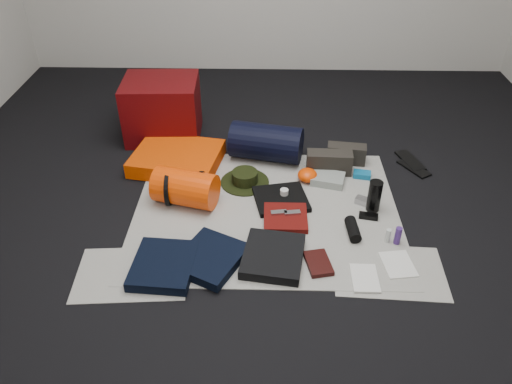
{
  "coord_description": "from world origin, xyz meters",
  "views": [
    {
      "loc": [
        -0.01,
        -2.4,
        1.88
      ],
      "look_at": [
        -0.06,
        0.06,
        0.1
      ],
      "focal_mm": 35.0,
      "sensor_mm": 36.0,
      "label": 1
    }
  ],
  "objects_px": {
    "navy_duffel": "(266,143)",
    "water_bottle": "(374,196)",
    "stuff_sack": "(185,188)",
    "paperback_book": "(318,263)",
    "sleeping_pad": "(177,158)",
    "compact_camera": "(363,201)",
    "red_cabinet": "(162,109)"
  },
  "relations": [
    {
      "from": "stuff_sack",
      "to": "paperback_book",
      "type": "relative_size",
      "value": 2.02
    },
    {
      "from": "water_bottle",
      "to": "paperback_book",
      "type": "relative_size",
      "value": 1.08
    },
    {
      "from": "red_cabinet",
      "to": "compact_camera",
      "type": "xyz_separation_m",
      "value": [
        1.38,
        -0.84,
        -0.2
      ]
    },
    {
      "from": "compact_camera",
      "to": "sleeping_pad",
      "type": "bearing_deg",
      "value": -169.98
    },
    {
      "from": "navy_duffel",
      "to": "sleeping_pad",
      "type": "bearing_deg",
      "value": -158.27
    },
    {
      "from": "navy_duffel",
      "to": "paperback_book",
      "type": "height_order",
      "value": "navy_duffel"
    },
    {
      "from": "navy_duffel",
      "to": "paperback_book",
      "type": "bearing_deg",
      "value": -62.61
    },
    {
      "from": "navy_duffel",
      "to": "compact_camera",
      "type": "xyz_separation_m",
      "value": [
        0.61,
        -0.52,
        -0.11
      ]
    },
    {
      "from": "red_cabinet",
      "to": "stuff_sack",
      "type": "height_order",
      "value": "red_cabinet"
    },
    {
      "from": "compact_camera",
      "to": "stuff_sack",
      "type": "bearing_deg",
      "value": -150.4
    },
    {
      "from": "red_cabinet",
      "to": "water_bottle",
      "type": "relative_size",
      "value": 2.62
    },
    {
      "from": "compact_camera",
      "to": "paperback_book",
      "type": "bearing_deg",
      "value": -91.42
    },
    {
      "from": "red_cabinet",
      "to": "navy_duffel",
      "type": "distance_m",
      "value": 0.84
    },
    {
      "from": "stuff_sack",
      "to": "compact_camera",
      "type": "relative_size",
      "value": 3.93
    },
    {
      "from": "red_cabinet",
      "to": "sleeping_pad",
      "type": "bearing_deg",
      "value": -71.82
    },
    {
      "from": "red_cabinet",
      "to": "water_bottle",
      "type": "bearing_deg",
      "value": -34.53
    },
    {
      "from": "water_bottle",
      "to": "paperback_book",
      "type": "bearing_deg",
      "value": -126.78
    },
    {
      "from": "sleeping_pad",
      "to": "stuff_sack",
      "type": "distance_m",
      "value": 0.45
    },
    {
      "from": "compact_camera",
      "to": "navy_duffel",
      "type": "bearing_deg",
      "value": 168.45
    },
    {
      "from": "sleeping_pad",
      "to": "compact_camera",
      "type": "xyz_separation_m",
      "value": [
        1.22,
        -0.42,
        -0.03
      ]
    },
    {
      "from": "red_cabinet",
      "to": "water_bottle",
      "type": "distance_m",
      "value": 1.69
    },
    {
      "from": "stuff_sack",
      "to": "water_bottle",
      "type": "relative_size",
      "value": 1.88
    },
    {
      "from": "sleeping_pad",
      "to": "navy_duffel",
      "type": "bearing_deg",
      "value": 9.4
    },
    {
      "from": "red_cabinet",
      "to": "stuff_sack",
      "type": "relative_size",
      "value": 1.4
    },
    {
      "from": "navy_duffel",
      "to": "water_bottle",
      "type": "xyz_separation_m",
      "value": [
        0.66,
        -0.57,
        -0.03
      ]
    },
    {
      "from": "red_cabinet",
      "to": "stuff_sack",
      "type": "distance_m",
      "value": 0.91
    },
    {
      "from": "water_bottle",
      "to": "paperback_book",
      "type": "xyz_separation_m",
      "value": [
        -0.37,
        -0.49,
        -0.09
      ]
    },
    {
      "from": "stuff_sack",
      "to": "water_bottle",
      "type": "distance_m",
      "value": 1.15
    },
    {
      "from": "stuff_sack",
      "to": "sleeping_pad",
      "type": "bearing_deg",
      "value": 105.76
    },
    {
      "from": "water_bottle",
      "to": "compact_camera",
      "type": "height_order",
      "value": "water_bottle"
    },
    {
      "from": "sleeping_pad",
      "to": "navy_duffel",
      "type": "height_order",
      "value": "navy_duffel"
    },
    {
      "from": "navy_duffel",
      "to": "paperback_book",
      "type": "relative_size",
      "value": 2.61
    }
  ]
}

